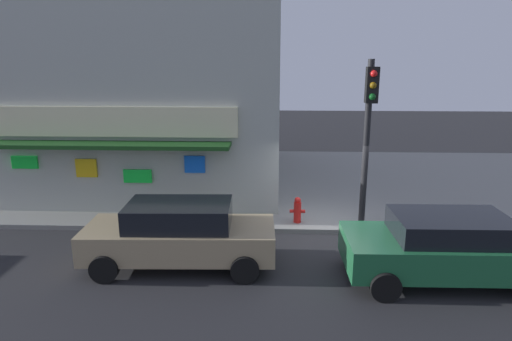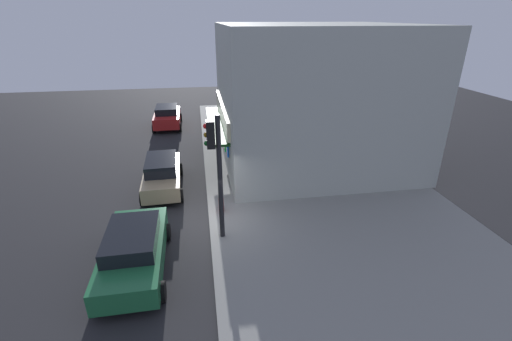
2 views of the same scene
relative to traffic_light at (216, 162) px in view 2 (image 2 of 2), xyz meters
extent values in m
plane|color=#232326|center=(-1.05, -0.36, -3.18)|extent=(61.97, 61.97, 0.00)
cube|color=gray|center=(-1.05, 5.07, -3.11)|extent=(41.31, 10.85, 0.14)
cube|color=#ADB2A8|center=(-7.55, 5.78, 0.63)|extent=(10.23, 9.85, 7.34)
cube|color=beige|center=(-7.55, 0.78, -0.14)|extent=(7.77, 0.16, 0.90)
cube|color=#194719|center=(-7.55, 0.43, -0.79)|extent=(7.37, 0.90, 0.12)
cube|color=#19E53F|center=(-10.30, 0.80, -1.42)|extent=(0.81, 0.08, 0.40)
cube|color=yellow|center=(-8.38, 0.80, -1.58)|extent=(0.65, 0.08, 0.57)
cube|color=#19E53F|center=(-6.78, 0.80, -1.83)|extent=(0.87, 0.08, 0.42)
cube|color=blue|center=(-4.99, 0.80, -1.43)|extent=(0.63, 0.08, 0.53)
cylinder|color=black|center=(0.00, 0.11, -0.68)|extent=(0.18, 0.18, 4.72)
cube|color=black|center=(0.00, -0.14, 1.01)|extent=(0.32, 0.28, 0.95)
sphere|color=red|center=(0.00, -0.29, 1.31)|extent=(0.18, 0.18, 0.18)
sphere|color=brown|center=(0.00, -0.29, 1.01)|extent=(0.18, 0.18, 0.18)
sphere|color=#0F4C19|center=(0.00, -0.29, 0.71)|extent=(0.18, 0.18, 0.18)
cylinder|color=red|center=(-1.87, 0.21, -2.72)|extent=(0.22, 0.22, 0.63)
sphere|color=red|center=(-1.87, 0.21, -2.35)|extent=(0.19, 0.19, 0.19)
cylinder|color=red|center=(-2.04, 0.21, -2.69)|extent=(0.12, 0.10, 0.10)
cylinder|color=red|center=(-1.70, 0.21, -2.69)|extent=(0.12, 0.10, 0.10)
cylinder|color=#2D2D2D|center=(-11.87, 1.76, -2.59)|extent=(0.53, 0.53, 0.90)
cylinder|color=gray|center=(-3.62, 2.05, -2.84)|extent=(0.47, 0.47, 0.40)
sphere|color=#2D7A33|center=(-3.62, 2.05, -2.34)|extent=(0.71, 0.71, 0.71)
cube|color=#1E6038|center=(1.32, -2.88, -2.50)|extent=(4.61, 1.95, 0.72)
cube|color=black|center=(1.32, -2.88, -1.90)|extent=(2.50, 1.62, 0.49)
cylinder|color=black|center=(2.92, -1.91, -2.86)|extent=(0.64, 0.23, 0.64)
cylinder|color=black|center=(2.94, -3.81, -2.86)|extent=(0.64, 0.23, 0.64)
cylinder|color=black|center=(-0.29, -1.95, -2.86)|extent=(0.64, 0.23, 0.64)
cylinder|color=black|center=(-0.27, -3.85, -2.86)|extent=(0.64, 0.23, 0.64)
cube|color=#9E8966|center=(-4.80, -2.43, -2.51)|extent=(4.54, 1.84, 0.70)
cube|color=black|center=(-4.80, -2.43, -1.87)|extent=(2.47, 1.50, 0.56)
cylinder|color=black|center=(-3.26, -1.54, -2.86)|extent=(0.65, 0.24, 0.64)
cylinder|color=black|center=(-3.21, -3.22, -2.86)|extent=(0.65, 0.24, 0.64)
cylinder|color=black|center=(-6.40, -1.65, -2.86)|extent=(0.65, 0.24, 0.64)
cylinder|color=black|center=(-6.34, -3.33, -2.86)|extent=(0.65, 0.24, 0.64)
cube|color=#AD1E1E|center=(-15.66, -2.88, -2.47)|extent=(4.18, 1.93, 0.78)
cube|color=black|center=(-15.66, -2.88, -1.83)|extent=(2.26, 1.60, 0.49)
cylinder|color=black|center=(-14.23, -1.92, -2.86)|extent=(0.64, 0.23, 0.64)
cylinder|color=black|center=(-14.20, -3.78, -2.86)|extent=(0.64, 0.23, 0.64)
cylinder|color=black|center=(-17.13, -1.97, -2.86)|extent=(0.64, 0.23, 0.64)
cylinder|color=black|center=(-17.10, -3.83, -2.86)|extent=(0.64, 0.23, 0.64)
camera|label=1|loc=(-2.59, -12.01, 1.67)|focal=30.55mm
camera|label=2|loc=(11.44, -0.48, 4.65)|focal=24.87mm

